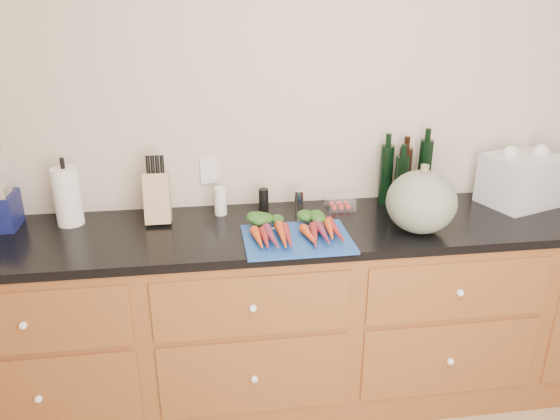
{
  "coord_description": "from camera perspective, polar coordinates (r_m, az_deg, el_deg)",
  "views": [
    {
      "loc": [
        -0.6,
        -0.94,
        1.93
      ],
      "look_at": [
        -0.31,
        1.2,
        1.06
      ],
      "focal_mm": 35.0,
      "sensor_mm": 36.0,
      "label": 1
    }
  ],
  "objects": [
    {
      "name": "wall_back",
      "position": [
        2.71,
        5.23,
        8.39
      ],
      "size": [
        4.1,
        0.05,
        2.6
      ],
      "primitive_type": "cube",
      "color": "beige",
      "rests_on": "ground"
    },
    {
      "name": "cabinets",
      "position": [
        2.75,
        6.16,
        -10.74
      ],
      "size": [
        3.6,
        0.64,
        0.9
      ],
      "color": "brown",
      "rests_on": "ground"
    },
    {
      "name": "countertop",
      "position": [
        2.54,
        6.56,
        -1.74
      ],
      "size": [
        3.64,
        0.62,
        0.04
      ],
      "primitive_type": "cube",
      "color": "black",
      "rests_on": "cabinets"
    },
    {
      "name": "cutting_board",
      "position": [
        2.34,
        1.8,
        -3.06
      ],
      "size": [
        0.46,
        0.35,
        0.01
      ],
      "primitive_type": "cube",
      "rotation": [
        0.0,
        0.0,
        0.01
      ],
      "color": "#164398",
      "rests_on": "countertop"
    },
    {
      "name": "carrots",
      "position": [
        2.36,
        1.62,
        -1.92
      ],
      "size": [
        0.41,
        0.3,
        0.06
      ],
      "color": "#D94A19",
      "rests_on": "cutting_board"
    },
    {
      "name": "squash",
      "position": [
        2.45,
        14.56,
        0.83
      ],
      "size": [
        0.31,
        0.31,
        0.28
      ],
      "primitive_type": "ellipsoid",
      "color": "#5B6756",
      "rests_on": "countertop"
    },
    {
      "name": "paper_towel",
      "position": [
        2.63,
        -21.32,
        1.31
      ],
      "size": [
        0.12,
        0.12,
        0.26
      ],
      "primitive_type": "cylinder",
      "color": "white",
      "rests_on": "countertop"
    },
    {
      "name": "knife_block",
      "position": [
        2.55,
        -12.69,
        1.27
      ],
      "size": [
        0.11,
        0.11,
        0.23
      ],
      "primitive_type": "cube",
      "color": "tan",
      "rests_on": "countertop"
    },
    {
      "name": "grinder_salt",
      "position": [
        2.6,
        -6.24,
        0.93
      ],
      "size": [
        0.06,
        0.06,
        0.13
      ],
      "primitive_type": "cylinder",
      "color": "white",
      "rests_on": "countertop"
    },
    {
      "name": "grinder_pepper",
      "position": [
        2.61,
        -1.72,
        0.99
      ],
      "size": [
        0.05,
        0.05,
        0.12
      ],
      "primitive_type": "cylinder",
      "color": "black",
      "rests_on": "countertop"
    },
    {
      "name": "canister_chrome",
      "position": [
        2.64,
        1.99,
        1.01
      ],
      "size": [
        0.04,
        0.04,
        0.1
      ],
      "primitive_type": "cylinder",
      "color": "silver",
      "rests_on": "countertop"
    },
    {
      "name": "tomato_box",
      "position": [
        2.68,
        6.31,
        0.74
      ],
      "size": [
        0.13,
        0.11,
        0.06
      ],
      "primitive_type": "cube",
      "color": "white",
      "rests_on": "countertop"
    },
    {
      "name": "bottles",
      "position": [
        2.77,
        12.86,
        3.54
      ],
      "size": [
        0.26,
        0.13,
        0.32
      ],
      "color": "black",
      "rests_on": "countertop"
    },
    {
      "name": "grocery_bag",
      "position": [
        2.95,
        23.89,
        2.9
      ],
      "size": [
        0.41,
        0.37,
        0.25
      ],
      "primitive_type": null,
      "rotation": [
        0.0,
        0.0,
        0.33
      ],
      "color": "white",
      "rests_on": "countertop"
    }
  ]
}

